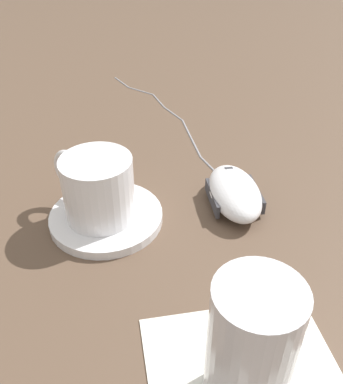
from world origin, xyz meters
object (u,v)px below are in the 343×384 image
object	(u,v)px
computer_mouse	(234,193)
drinking_glass	(251,350)
coffee_cup	(97,187)
saucer	(106,217)

from	to	relation	value
computer_mouse	drinking_glass	xyz separation A→B (m)	(0.23, -0.06, 0.04)
coffee_cup	drinking_glass	bearing A→B (deg)	24.39
saucer	drinking_glass	bearing A→B (deg)	23.01
saucer	drinking_glass	distance (m)	0.25
saucer	computer_mouse	distance (m)	0.15
computer_mouse	drinking_glass	world-z (taller)	drinking_glass
coffee_cup	computer_mouse	size ratio (longest dim) A/B	0.87
saucer	computer_mouse	size ratio (longest dim) A/B	1.19
coffee_cup	computer_mouse	xyz separation A→B (m)	(-0.01, 0.16, -0.03)
computer_mouse	drinking_glass	size ratio (longest dim) A/B	0.93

